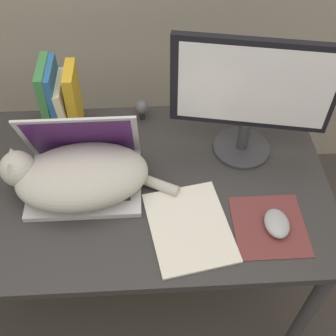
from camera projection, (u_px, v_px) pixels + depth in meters
desk at (117, 199)px, 1.33m from camera, size 1.30×0.69×0.73m
laptop at (84, 170)px, 1.24m from camera, size 0.33×0.25×0.25m
cat at (78, 176)px, 1.20m from camera, size 0.51×0.28×0.15m
external_monitor at (252, 95)px, 1.19m from camera, size 0.46×0.18×0.40m
mousepad at (269, 226)px, 1.17m from camera, size 0.20×0.21×0.00m
computer_mouse at (277, 223)px, 1.16m from camera, size 0.07×0.10×0.03m
book_row at (60, 100)px, 1.34m from camera, size 0.11×0.15×0.25m
notepad at (189, 227)px, 1.17m from camera, size 0.26×0.31×0.01m
webcam at (142, 108)px, 1.43m from camera, size 0.05×0.05×0.07m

